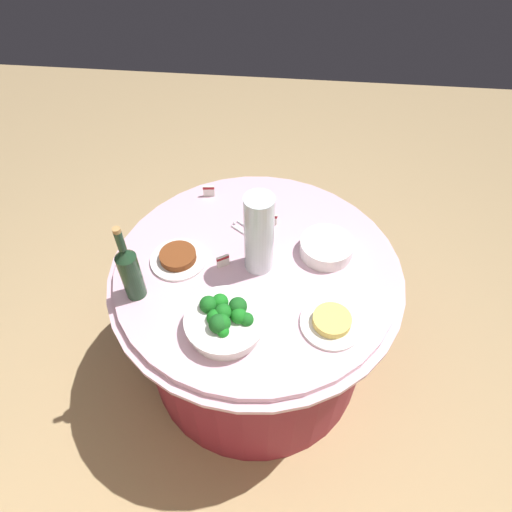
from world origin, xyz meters
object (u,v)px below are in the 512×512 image
object	(u,v)px
label_placard_front	(271,218)
label_placard_mid	(209,190)
label_placard_rear	(223,260)
food_plate_stir_fry	(178,258)
plate_stack	(326,247)
serving_tongs	(247,231)
broccoli_bowl	(225,320)
decorative_fruit_vase	(259,237)
wine_bottle	(130,271)
food_plate_noodles	(332,322)

from	to	relation	value
label_placard_front	label_placard_mid	bearing A→B (deg)	-26.99
label_placard_mid	label_placard_rear	bearing A→B (deg)	107.29
food_plate_stir_fry	label_placard_mid	world-z (taller)	label_placard_mid
plate_stack	serving_tongs	distance (m)	0.34
broccoli_bowl	label_placard_front	world-z (taller)	broccoli_bowl
serving_tongs	decorative_fruit_vase	bearing A→B (deg)	111.34
food_plate_stir_fry	label_placard_rear	world-z (taller)	label_placard_rear
label_placard_rear	food_plate_stir_fry	bearing A→B (deg)	-2.72
plate_stack	label_placard_front	xyz separation A→B (m)	(0.23, -0.15, 0.00)
label_placard_mid	wine_bottle	bearing A→B (deg)	73.25
food_plate_noodles	label_placard_front	xyz separation A→B (m)	(0.25, -0.48, 0.02)
decorative_fruit_vase	food_plate_stir_fry	bearing A→B (deg)	2.77
label_placard_front	label_placard_rear	bearing A→B (deg)	56.86
wine_bottle	label_placard_mid	world-z (taller)	wine_bottle
serving_tongs	label_placard_mid	size ratio (longest dim) A/B	2.83
plate_stack	label_placard_front	world-z (taller)	plate_stack
label_placard_mid	label_placard_rear	world-z (taller)	same
broccoli_bowl	label_placard_rear	world-z (taller)	broccoli_bowl
wine_bottle	food_plate_stir_fry	world-z (taller)	wine_bottle
serving_tongs	label_placard_mid	xyz separation A→B (m)	(0.20, -0.21, 0.03)
food_plate_noodles	label_placard_rear	size ratio (longest dim) A/B	4.00
decorative_fruit_vase	serving_tongs	distance (m)	0.23
plate_stack	food_plate_noodles	distance (m)	0.34
broccoli_bowl	plate_stack	bearing A→B (deg)	-131.49
serving_tongs	broccoli_bowl	bearing A→B (deg)	87.58
broccoli_bowl	food_plate_stir_fry	world-z (taller)	broccoli_bowl
broccoli_bowl	food_plate_stir_fry	xyz separation A→B (m)	(0.23, -0.29, -0.03)
label_placard_mid	serving_tongs	bearing A→B (deg)	132.80
serving_tongs	label_placard_mid	distance (m)	0.29
wine_bottle	decorative_fruit_vase	bearing A→B (deg)	-156.53
decorative_fruit_vase	food_plate_stir_fry	size ratio (longest dim) A/B	1.55
food_plate_stir_fry	plate_stack	bearing A→B (deg)	-169.94
label_placard_rear	plate_stack	bearing A→B (deg)	-164.41
plate_stack	food_plate_stir_fry	world-z (taller)	plate_stack
serving_tongs	label_placard_rear	distance (m)	0.21
plate_stack	serving_tongs	world-z (taller)	plate_stack
wine_bottle	label_placard_rear	size ratio (longest dim) A/B	6.11
broccoli_bowl	serving_tongs	bearing A→B (deg)	-92.42
plate_stack	wine_bottle	xyz separation A→B (m)	(0.69, 0.28, 0.10)
label_placard_mid	decorative_fruit_vase	bearing A→B (deg)	124.59
decorative_fruit_vase	label_placard_rear	size ratio (longest dim) A/B	6.18
label_placard_front	label_placard_rear	distance (m)	0.31
broccoli_bowl	food_plate_noodles	xyz separation A→B (m)	(-0.36, -0.05, -0.03)
serving_tongs	food_plate_stir_fry	world-z (taller)	food_plate_stir_fry
wine_bottle	label_placard_front	distance (m)	0.63
broccoli_bowl	label_placard_rear	size ratio (longest dim) A/B	5.09
broccoli_bowl	label_placard_front	distance (m)	0.55
serving_tongs	food_plate_noodles	distance (m)	0.54
broccoli_bowl	wine_bottle	xyz separation A→B (m)	(0.35, -0.11, 0.08)
wine_bottle	label_placard_front	xyz separation A→B (m)	(-0.46, -0.42, -0.10)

